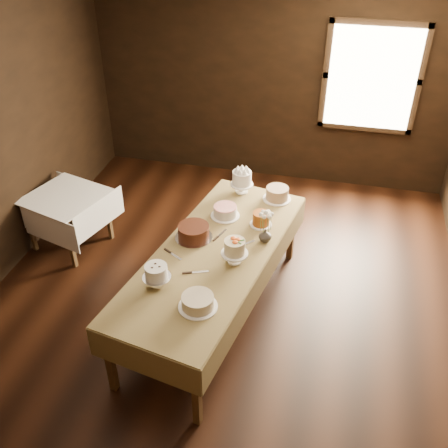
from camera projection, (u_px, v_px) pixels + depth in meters
floor at (220, 308)px, 5.39m from camera, size 5.00×6.00×0.01m
ceiling at (218, 35)px, 3.80m from camera, size 5.00×6.00×0.01m
wall_back at (272, 84)px, 6.99m from camera, size 5.00×0.02×2.80m
window at (372, 79)px, 6.58m from camera, size 1.10×0.05×1.30m
display_table at (214, 257)px, 4.91m from camera, size 1.48×2.76×0.81m
side_table at (66, 202)px, 5.98m from camera, size 1.02×1.02×0.69m
cake_meringue at (242, 183)px, 5.71m from camera, size 0.27×0.27×0.27m
cake_speckled at (277, 194)px, 5.61m from camera, size 0.34×0.34×0.15m
cake_lattice at (225, 212)px, 5.35m from camera, size 0.31×0.31×0.11m
cake_caramel at (261, 219)px, 5.21m from camera, size 0.23×0.23×0.15m
cake_chocolate at (194, 232)px, 5.02m from camera, size 0.42×0.42×0.14m
cake_flowers at (235, 253)px, 4.68m from camera, size 0.25×0.25×0.26m
cake_swirl at (157, 277)px, 4.42m from camera, size 0.27×0.27×0.23m
cake_cream at (198, 302)px, 4.22m from camera, size 0.33×0.33×0.12m
cake_server_a at (200, 272)px, 4.62m from camera, size 0.23×0.11×0.01m
cake_server_c at (222, 233)px, 5.12m from camera, size 0.10×0.24×0.01m
cake_server_d at (248, 243)px, 4.99m from camera, size 0.19×0.19×0.01m
cake_server_e at (176, 256)px, 4.81m from camera, size 0.22×0.14×0.01m
flower_vase at (265, 235)px, 4.98m from camera, size 0.14×0.14×0.13m
flower_bouquet at (266, 220)px, 4.87m from camera, size 0.14×0.14×0.20m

